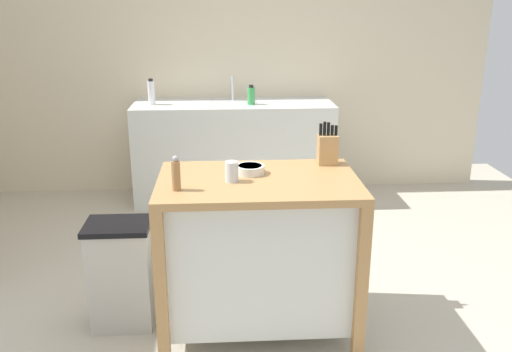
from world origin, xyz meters
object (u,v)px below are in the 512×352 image
knife_block (328,148)px  drinking_cup (232,172)px  kitchen_island (258,246)px  bottle_dish_soap (151,92)px  pepper_grinder (176,174)px  bowl_ceramic_small (250,169)px  bottle_spray_cleaner (251,95)px  trash_bin (121,274)px  sink_faucet (233,88)px

knife_block → drinking_cup: (-0.56, -0.28, -0.04)m
kitchen_island → bottle_dish_soap: bottle_dish_soap is taller
kitchen_island → pepper_grinder: pepper_grinder is taller
knife_block → drinking_cup: size_ratio=2.31×
bowl_ceramic_small → bottle_dish_soap: (-0.77, 2.00, 0.10)m
bottle_spray_cleaner → drinking_cup: bearing=-95.8°
bowl_ceramic_small → pepper_grinder: (-0.38, -0.25, 0.06)m
bowl_ceramic_small → trash_bin: bearing=-178.4°
drinking_cup → bottle_dish_soap: bearing=107.5°
pepper_grinder → knife_block: bearing=25.9°
drinking_cup → trash_bin: (-0.63, 0.11, -0.63)m
drinking_cup → pepper_grinder: (-0.28, -0.12, 0.03)m
sink_faucet → bottle_dish_soap: size_ratio=0.96×
knife_block → pepper_grinder: (-0.83, -0.40, -0.01)m
kitchen_island → pepper_grinder: size_ratio=5.99×
pepper_grinder → bottle_dish_soap: (-0.39, 2.25, 0.04)m
kitchen_island → drinking_cup: size_ratio=9.92×
pepper_grinder → trash_bin: pepper_grinder is taller
knife_block → bottle_spray_cleaner: knife_block is taller
drinking_cup → knife_block: bearing=27.1°
knife_block → sink_faucet: 2.09m
drinking_cup → trash_bin: size_ratio=0.17×
bowl_ceramic_small → kitchen_island: bearing=-67.2°
knife_block → drinking_cup: bearing=-152.9°
bowl_ceramic_small → bottle_spray_cleaner: size_ratio=0.91×
kitchen_island → bottle_dish_soap: (-0.81, 2.10, 0.52)m
knife_block → bowl_ceramic_small: knife_block is taller
drinking_cup → pepper_grinder: size_ratio=0.60×
kitchen_island → bottle_spray_cleaner: size_ratio=6.17×
drinking_cup → sink_faucet: bearing=88.7°
bowl_ceramic_small → trash_bin: size_ratio=0.25×
pepper_grinder → bowl_ceramic_small: bearing=33.3°
pepper_grinder → sink_faucet: sink_faucet is taller
pepper_grinder → bottle_dish_soap: size_ratio=0.77×
drinking_cup → bottle_dish_soap: 2.24m
bottle_spray_cleaner → pepper_grinder: bearing=-102.4°
kitchen_island → knife_block: size_ratio=4.30×
sink_faucet → bottle_dish_soap: 0.75m
kitchen_island → sink_faucet: size_ratio=4.86×
pepper_grinder → bottle_dish_soap: 2.29m
bottle_spray_cleaner → trash_bin: bearing=-113.1°
pepper_grinder → bottle_spray_cleaner: (0.49, 2.21, 0.01)m
trash_bin → bottle_dish_soap: size_ratio=2.74×
knife_block → bottle_dish_soap: same height
bowl_ceramic_small → bottle_spray_cleaner: 1.97m
knife_block → bottle_spray_cleaner: size_ratio=1.43×
trash_bin → kitchen_island: bearing=-5.3°
kitchen_island → bottle_spray_cleaner: bottle_spray_cleaner is taller
bottle_dish_soap → kitchen_island: bearing=-68.8°
trash_bin → knife_block: bearing=8.4°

